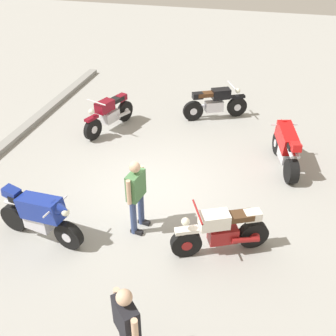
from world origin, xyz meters
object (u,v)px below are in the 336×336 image
(person_in_black_shirt, at_px, (127,326))
(motorcycle_blue_sportbike, at_px, (39,215))
(motorcycle_maroon_cruiser, at_px, (109,114))
(motorcycle_black_cruiser, at_px, (215,103))
(person_in_green_shirt, at_px, (136,192))
(motorcycle_cream_vintage, at_px, (221,232))
(motorcycle_red_sportbike, at_px, (286,146))

(person_in_black_shirt, bearing_deg, motorcycle_blue_sportbike, 96.47)
(motorcycle_maroon_cruiser, height_order, motorcycle_black_cruiser, same)
(person_in_green_shirt, height_order, person_in_black_shirt, person_in_green_shirt)
(motorcycle_cream_vintage, xyz_separation_m, person_in_black_shirt, (-2.64, 0.94, 0.44))
(motorcycle_red_sportbike, bearing_deg, person_in_black_shirt, 145.93)
(motorcycle_cream_vintage, xyz_separation_m, motorcycle_black_cruiser, (5.72, 1.02, 0.03))
(motorcycle_red_sportbike, distance_m, motorcycle_black_cruiser, 3.17)
(person_in_black_shirt, bearing_deg, motorcycle_maroon_cruiser, 69.11)
(motorcycle_cream_vintage, height_order, motorcycle_maroon_cruiser, motorcycle_maroon_cruiser)
(motorcycle_cream_vintage, xyz_separation_m, person_in_green_shirt, (0.21, 1.76, 0.45))
(motorcycle_cream_vintage, bearing_deg, motorcycle_blue_sportbike, -16.42)
(motorcycle_red_sportbike, bearing_deg, person_in_green_shirt, 122.68)
(motorcycle_black_cruiser, bearing_deg, person_in_black_shirt, -116.18)
(motorcycle_maroon_cruiser, xyz_separation_m, person_in_black_shirt, (-6.81, -3.01, 0.40))
(person_in_green_shirt, bearing_deg, motorcycle_black_cruiser, 92.38)
(motorcycle_cream_vintage, bearing_deg, person_in_black_shirt, 45.18)
(motorcycle_black_cruiser, bearing_deg, motorcycle_maroon_cruiser, -178.86)
(motorcycle_red_sportbike, bearing_deg, motorcycle_black_cruiser, 28.23)
(motorcycle_black_cruiser, distance_m, person_in_green_shirt, 5.58)
(motorcycle_cream_vintage, height_order, motorcycle_black_cruiser, motorcycle_black_cruiser)
(person_in_green_shirt, xyz_separation_m, person_in_black_shirt, (-2.85, -0.82, -0.01))
(motorcycle_maroon_cruiser, relative_size, person_in_black_shirt, 1.23)
(motorcycle_maroon_cruiser, distance_m, motorcycle_black_cruiser, 3.32)
(motorcycle_blue_sportbike, bearing_deg, person_in_black_shirt, -28.71)
(motorcycle_blue_sportbike, bearing_deg, motorcycle_red_sportbike, 50.17)
(motorcycle_maroon_cruiser, bearing_deg, motorcycle_cream_vintage, 62.91)
(motorcycle_maroon_cruiser, bearing_deg, motorcycle_black_cruiser, 137.30)
(motorcycle_black_cruiser, relative_size, person_in_green_shirt, 1.17)
(person_in_black_shirt, bearing_deg, motorcycle_red_sportbike, 26.15)
(motorcycle_maroon_cruiser, xyz_separation_m, motorcycle_black_cruiser, (1.55, -2.93, 0.00))
(motorcycle_maroon_cruiser, relative_size, motorcycle_blue_sportbike, 1.03)
(motorcycle_blue_sportbike, bearing_deg, motorcycle_black_cruiser, 78.14)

